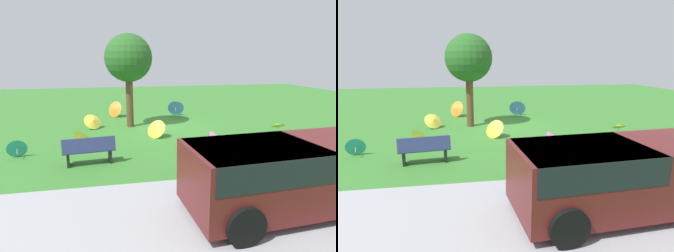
{
  "view_description": "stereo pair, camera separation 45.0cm",
  "coord_description": "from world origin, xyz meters",
  "views": [
    {
      "loc": [
        2.44,
        13.76,
        3.3
      ],
      "look_at": [
        0.08,
        2.47,
        0.6
      ],
      "focal_mm": 31.57,
      "sensor_mm": 36.0,
      "label": 1
    },
    {
      "loc": [
        2.0,
        13.84,
        3.3
      ],
      "look_at": [
        0.08,
        2.47,
        0.6
      ],
      "focal_mm": 31.57,
      "sensor_mm": 36.0,
      "label": 2
    }
  ],
  "objects": [
    {
      "name": "parasol_blue_0",
      "position": [
        -1.46,
        -2.71,
        0.46
      ],
      "size": [
        1.04,
        0.92,
        0.93
      ],
      "color": "tan",
      "rests_on": "ground"
    },
    {
      "name": "shade_tree",
      "position": [
        1.37,
        -0.33,
        3.21
      ],
      "size": [
        2.22,
        2.22,
        4.37
      ],
      "color": "brown",
      "rests_on": "ground"
    },
    {
      "name": "parasol_teal_0",
      "position": [
        5.48,
        3.45,
        0.33
      ],
      "size": [
        0.7,
        0.62,
        0.66
      ],
      "color": "tan",
      "rests_on": "ground"
    },
    {
      "name": "ground",
      "position": [
        0.0,
        0.0,
        0.0
      ],
      "size": [
        40.0,
        40.0,
        0.0
      ],
      "primitive_type": "plane",
      "color": "#387A2D"
    },
    {
      "name": "road_strip",
      "position": [
        0.0,
        8.18,
        0.0
      ],
      "size": [
        40.0,
        3.6,
        0.01
      ],
      "primitive_type": "cube",
      "color": "#9E9EA3",
      "rests_on": "ground"
    },
    {
      "name": "parasol_yellow_2",
      "position": [
        3.3,
        3.02,
        0.41
      ],
      "size": [
        1.0,
        0.95,
        0.82
      ],
      "color": "tan",
      "rests_on": "ground"
    },
    {
      "name": "parasol_yellow_1",
      "position": [
        -4.96,
        2.24,
        0.36
      ],
      "size": [
        0.64,
        0.62,
        0.53
      ],
      "color": "tan",
      "rests_on": "ground"
    },
    {
      "name": "park_bench",
      "position": [
        3.06,
        4.67,
        0.47
      ],
      "size": [
        1.64,
        0.66,
        0.9
      ],
      "color": "navy",
      "rests_on": "ground"
    },
    {
      "name": "parasol_yellow_3",
      "position": [
        0.51,
        1.94,
        0.39
      ],
      "size": [
        1.01,
        1.01,
        0.78
      ],
      "color": "tan",
      "rests_on": "ground"
    },
    {
      "name": "parasol_pink_0",
      "position": [
        -1.52,
        3.88,
        0.36
      ],
      "size": [
        0.97,
        1.01,
        0.7
      ],
      "color": "tan",
      "rests_on": "ground"
    },
    {
      "name": "parasol_orange_0",
      "position": [
        2.06,
        -2.84,
        0.45
      ],
      "size": [
        0.97,
        0.98,
        0.91
      ],
      "color": "tan",
      "rests_on": "ground"
    },
    {
      "name": "parasol_yellow_0",
      "position": [
        3.12,
        -0.13,
        0.39
      ],
      "size": [
        1.02,
        0.96,
        0.75
      ],
      "color": "tan",
      "rests_on": "ground"
    },
    {
      "name": "van_dark",
      "position": [
        -1.24,
        8.41,
        0.91
      ],
      "size": [
        4.71,
        2.36,
        1.53
      ],
      "color": "#591919",
      "rests_on": "ground"
    }
  ]
}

